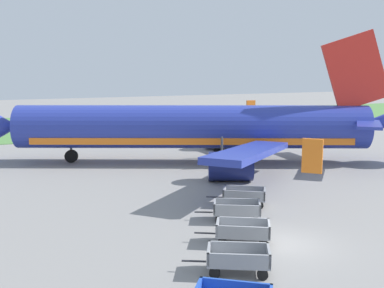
# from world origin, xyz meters

# --- Properties ---
(ground_plane) EXTENTS (220.00, 220.00, 0.00)m
(ground_plane) POSITION_xyz_m (0.00, 0.00, 0.00)
(ground_plane) COLOR gray
(grass_strip) EXTENTS (220.00, 28.00, 0.06)m
(grass_strip) POSITION_xyz_m (0.00, 49.91, 0.03)
(grass_strip) COLOR #518442
(grass_strip) RESTS_ON ground
(airplane) EXTENTS (35.77, 29.30, 11.34)m
(airplane) POSITION_xyz_m (4.38, 18.79, 3.05)
(airplane) COLOR #28389E
(airplane) RESTS_ON ground
(baggage_cart_second_in_row) EXTENTS (3.48, 2.41, 1.07)m
(baggage_cart_second_in_row) POSITION_xyz_m (-3.53, -1.94, 0.60)
(baggage_cart_second_in_row) COLOR gray
(baggage_cart_second_in_row) RESTS_ON ground
(baggage_cart_third_in_row) EXTENTS (3.45, 2.46, 1.07)m
(baggage_cart_third_in_row) POSITION_xyz_m (-1.80, 0.79, 0.60)
(baggage_cart_third_in_row) COLOR gray
(baggage_cart_third_in_row) RESTS_ON ground
(baggage_cart_fourth_in_row) EXTENTS (3.49, 2.39, 1.07)m
(baggage_cart_fourth_in_row) POSITION_xyz_m (-0.46, 3.84, 0.60)
(baggage_cart_fourth_in_row) COLOR gray
(baggage_cart_fourth_in_row) RESTS_ON ground
(baggage_cart_far_end) EXTENTS (3.39, 2.53, 1.07)m
(baggage_cart_far_end) POSITION_xyz_m (1.31, 6.17, 0.60)
(baggage_cart_far_end) COLOR gray
(baggage_cart_far_end) RESTS_ON ground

